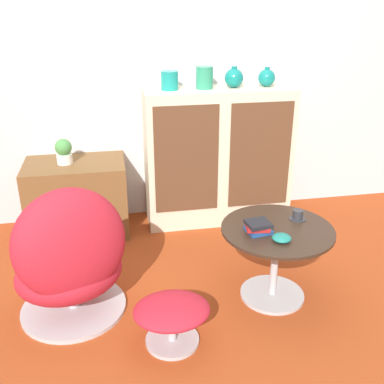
% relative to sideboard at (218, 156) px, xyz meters
% --- Properties ---
extents(ground_plane, '(12.00, 12.00, 0.00)m').
position_rel_sideboard_xyz_m(ground_plane, '(-0.34, -1.34, -0.53)').
color(ground_plane, '#9E3D19').
extents(wall_back, '(6.40, 0.06, 2.60)m').
position_rel_sideboard_xyz_m(wall_back, '(-0.34, 0.23, 0.77)').
color(wall_back, silver).
rests_on(wall_back, ground_plane).
extents(sideboard, '(1.12, 0.40, 1.06)m').
position_rel_sideboard_xyz_m(sideboard, '(0.00, 0.00, 0.00)').
color(sideboard, beige).
rests_on(sideboard, ground_plane).
extents(tv_console, '(0.73, 0.48, 0.56)m').
position_rel_sideboard_xyz_m(tv_console, '(-1.09, -0.04, -0.25)').
color(tv_console, brown).
rests_on(tv_console, ground_plane).
extents(egg_chair, '(0.74, 0.70, 0.81)m').
position_rel_sideboard_xyz_m(egg_chair, '(-1.08, -1.07, -0.17)').
color(egg_chair, '#B7B7BC').
rests_on(egg_chair, ground_plane).
extents(ottoman, '(0.40, 0.34, 0.25)m').
position_rel_sideboard_xyz_m(ottoman, '(-0.57, -1.39, -0.35)').
color(ottoman, '#B7B7BC').
rests_on(ottoman, ground_plane).
extents(coffee_table, '(0.64, 0.64, 0.46)m').
position_rel_sideboard_xyz_m(coffee_table, '(0.08, -1.11, -0.21)').
color(coffee_table, '#B7B7BC').
rests_on(coffee_table, ground_plane).
extents(vase_leftmost, '(0.12, 0.12, 0.13)m').
position_rel_sideboard_xyz_m(vase_leftmost, '(-0.37, 0.00, 0.59)').
color(vase_leftmost, teal).
rests_on(vase_leftmost, sideboard).
extents(vase_inner_left, '(0.13, 0.13, 0.16)m').
position_rel_sideboard_xyz_m(vase_inner_left, '(-0.11, 0.00, 0.61)').
color(vase_inner_left, '#2D8E6B').
rests_on(vase_inner_left, sideboard).
extents(vase_inner_right, '(0.14, 0.14, 0.15)m').
position_rel_sideboard_xyz_m(vase_inner_right, '(0.11, 0.00, 0.60)').
color(vase_inner_right, '#147A75').
rests_on(vase_inner_right, sideboard).
extents(vase_rightmost, '(0.13, 0.13, 0.14)m').
position_rel_sideboard_xyz_m(vase_rightmost, '(0.36, 0.00, 0.59)').
color(vase_rightmost, '#147A75').
rests_on(vase_rightmost, sideboard).
extents(potted_plant, '(0.12, 0.12, 0.18)m').
position_rel_sideboard_xyz_m(potted_plant, '(-1.15, -0.04, 0.12)').
color(potted_plant, silver).
rests_on(potted_plant, tv_console).
extents(teacup, '(0.10, 0.10, 0.06)m').
position_rel_sideboard_xyz_m(teacup, '(0.24, -1.03, -0.04)').
color(teacup, '#2D2D33').
rests_on(teacup, coffee_table).
extents(book_stack, '(0.15, 0.14, 0.07)m').
position_rel_sideboard_xyz_m(book_stack, '(-0.04, -1.13, -0.03)').
color(book_stack, '#1E478C').
rests_on(book_stack, coffee_table).
extents(bowl, '(0.10, 0.10, 0.04)m').
position_rel_sideboard_xyz_m(bowl, '(0.05, -1.25, -0.05)').
color(bowl, '#1E7A70').
rests_on(bowl, coffee_table).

